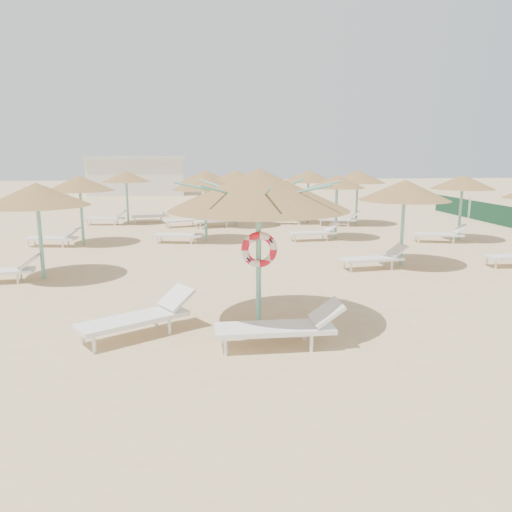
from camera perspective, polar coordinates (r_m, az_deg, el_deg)
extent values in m
plane|color=#CDB47D|center=(10.51, -0.61, -7.82)|extent=(120.00, 120.00, 0.00)
cylinder|color=#67B4A2|center=(10.06, 0.30, -0.73)|extent=(0.11, 0.11, 2.69)
cone|color=olive|center=(9.85, 0.31, 7.64)|extent=(3.59, 3.59, 0.81)
cylinder|color=#67B4A2|center=(9.87, 0.31, 6.07)|extent=(0.20, 0.20, 0.12)
cylinder|color=#67B4A2|center=(9.99, 5.05, 7.43)|extent=(1.62, 0.04, 0.41)
cylinder|color=#67B4A2|center=(10.52, 3.08, 7.66)|extent=(1.18, 1.18, 0.41)
cylinder|color=#67B4A2|center=(10.67, -0.26, 7.73)|extent=(0.04, 1.62, 0.41)
cylinder|color=#67B4A2|center=(10.38, -3.34, 7.61)|extent=(1.18, 1.18, 0.41)
cylinder|color=#67B4A2|center=(9.78, -4.54, 7.35)|extent=(1.62, 0.04, 0.41)
cylinder|color=#67B4A2|center=(9.22, -2.86, 7.11)|extent=(1.18, 1.18, 0.41)
cylinder|color=#67B4A2|center=(9.04, 0.98, 7.03)|extent=(0.04, 1.62, 0.41)
cylinder|color=#67B4A2|center=(9.37, 4.34, 7.17)|extent=(1.18, 1.18, 0.41)
torus|color=red|center=(9.91, 0.37, 0.73)|extent=(0.73, 0.15, 0.73)
cylinder|color=white|center=(9.49, -18.01, -9.60)|extent=(0.07, 0.07, 0.31)
cylinder|color=white|center=(9.98, -19.18, -8.61)|extent=(0.07, 0.07, 0.31)
cylinder|color=white|center=(10.07, -9.87, -7.94)|extent=(0.07, 0.07, 0.31)
cylinder|color=white|center=(10.54, -11.37, -7.10)|extent=(0.07, 0.07, 0.31)
cube|color=white|center=(9.98, -13.83, -7.06)|extent=(2.18, 1.71, 0.09)
cube|color=white|center=(10.31, -9.08, -4.69)|extent=(0.82, 0.86, 0.41)
cylinder|color=white|center=(8.92, -3.51, -10.37)|extent=(0.07, 0.07, 0.32)
cylinder|color=white|center=(9.45, -3.73, -9.08)|extent=(0.07, 0.07, 0.32)
cylinder|color=white|center=(9.13, 6.35, -9.89)|extent=(0.07, 0.07, 0.32)
cylinder|color=white|center=(9.65, 5.57, -8.67)|extent=(0.07, 0.07, 0.32)
cube|color=white|center=(9.21, 2.11, -8.28)|extent=(2.17, 0.71, 0.09)
cube|color=white|center=(9.31, 8.08, -6.37)|extent=(0.56, 0.69, 0.42)
cylinder|color=#67B4A2|center=(15.32, -23.41, 1.83)|extent=(0.11, 0.11, 2.30)
cone|color=olive|center=(15.18, -23.79, 6.47)|extent=(2.86, 2.86, 0.64)
cylinder|color=#67B4A2|center=(15.20, -23.71, 5.55)|extent=(0.20, 0.20, 0.12)
cylinder|color=white|center=(15.14, -25.59, -2.37)|extent=(0.06, 0.06, 0.28)
cylinder|color=white|center=(15.61, -25.27, -1.94)|extent=(0.06, 0.06, 0.28)
cube|color=white|center=(15.23, -24.45, -0.57)|extent=(0.56, 0.66, 0.36)
cylinder|color=#67B4A2|center=(20.69, -19.30, 4.44)|extent=(0.11, 0.11, 2.30)
cone|color=olive|center=(20.59, -19.53, 7.86)|extent=(2.61, 2.61, 0.59)
cylinder|color=#67B4A2|center=(20.60, -19.48, 7.20)|extent=(0.20, 0.20, 0.12)
cylinder|color=white|center=(20.85, -24.59, 1.28)|extent=(0.06, 0.06, 0.28)
cylinder|color=white|center=(21.28, -23.97, 1.52)|extent=(0.06, 0.06, 0.28)
cylinder|color=white|center=(20.25, -21.21, 1.27)|extent=(0.06, 0.06, 0.28)
cylinder|color=white|center=(20.70, -20.64, 1.52)|extent=(0.06, 0.06, 0.28)
cube|color=white|center=(20.68, -22.35, 1.89)|extent=(1.98, 0.95, 0.08)
cube|color=white|center=(20.29, -20.24, 2.56)|extent=(0.59, 0.68, 0.36)
cylinder|color=#67B4A2|center=(26.30, -14.49, 6.11)|extent=(0.11, 0.11, 2.30)
cone|color=olive|center=(26.22, -14.63, 8.79)|extent=(2.39, 2.39, 0.54)
cylinder|color=#67B4A2|center=(26.23, -14.60, 8.29)|extent=(0.20, 0.20, 0.12)
cylinder|color=white|center=(26.19, -18.72, 3.62)|extent=(0.06, 0.06, 0.28)
cylinder|color=white|center=(26.66, -18.38, 3.77)|extent=(0.06, 0.06, 0.28)
cylinder|color=white|center=(25.79, -15.87, 3.68)|extent=(0.06, 0.06, 0.28)
cylinder|color=white|center=(26.26, -15.58, 3.83)|extent=(0.06, 0.06, 0.28)
cube|color=white|center=(26.16, -16.91, 4.12)|extent=(1.96, 0.85, 0.08)
cube|color=white|center=(25.89, -15.13, 4.69)|extent=(0.56, 0.66, 0.36)
cylinder|color=white|center=(26.32, -13.67, 3.94)|extent=(0.06, 0.06, 0.28)
cylinder|color=white|center=(26.81, -13.68, 4.08)|extent=(0.06, 0.06, 0.28)
cylinder|color=white|center=(26.36, -10.73, 4.08)|extent=(0.06, 0.06, 0.28)
cylinder|color=white|center=(26.86, -10.79, 4.21)|extent=(0.06, 0.06, 0.28)
cube|color=white|center=(26.56, -11.96, 4.48)|extent=(1.96, 0.85, 0.08)
cube|color=white|center=(26.58, -10.15, 5.07)|extent=(0.56, 0.66, 0.36)
cylinder|color=#67B4A2|center=(20.40, -5.75, 4.94)|extent=(0.11, 0.11, 2.30)
cone|color=olive|center=(20.30, -5.83, 8.42)|extent=(2.68, 2.68, 0.60)
cylinder|color=#67B4A2|center=(20.31, -5.81, 7.74)|extent=(0.20, 0.20, 0.12)
cylinder|color=white|center=(20.13, -11.18, 1.78)|extent=(0.06, 0.06, 0.28)
cylinder|color=white|center=(20.61, -10.78, 2.02)|extent=(0.06, 0.06, 0.28)
cylinder|color=white|center=(19.78, -7.44, 1.73)|extent=(0.06, 0.06, 0.28)
cylinder|color=white|center=(20.26, -7.12, 1.98)|extent=(0.06, 0.06, 0.28)
cube|color=white|center=(20.12, -8.81, 2.38)|extent=(1.99, 1.03, 0.08)
cube|color=white|center=(19.89, -6.46, 3.04)|extent=(0.61, 0.69, 0.36)
cylinder|color=#67B4A2|center=(24.95, -5.76, 6.14)|extent=(0.11, 0.11, 2.30)
cone|color=olive|center=(24.87, -5.82, 9.00)|extent=(2.80, 2.80, 0.63)
cylinder|color=#67B4A2|center=(24.88, -5.81, 8.44)|extent=(0.20, 0.20, 0.12)
cylinder|color=white|center=(24.20, -9.87, 3.46)|extent=(0.06, 0.06, 0.28)
cylinder|color=white|center=(24.68, -10.20, 3.60)|extent=(0.06, 0.06, 0.28)
cylinder|color=white|center=(24.61, -6.85, 3.68)|extent=(0.06, 0.06, 0.28)
cylinder|color=white|center=(25.08, -7.23, 3.82)|extent=(0.06, 0.06, 0.28)
cube|color=white|center=(24.65, -8.26, 4.07)|extent=(2.00, 1.21, 0.08)
cube|color=white|center=(24.89, -6.41, 4.75)|extent=(0.66, 0.73, 0.36)
cylinder|color=#67B4A2|center=(16.40, 16.38, 2.90)|extent=(0.11, 0.11, 2.30)
cone|color=olive|center=(16.26, 16.63, 7.24)|extent=(2.82, 2.82, 0.63)
cylinder|color=#67B4A2|center=(16.28, 16.58, 6.38)|extent=(0.20, 0.20, 0.12)
cylinder|color=white|center=(15.24, 10.80, -1.33)|extent=(0.06, 0.06, 0.28)
cylinder|color=white|center=(15.69, 10.05, -0.93)|extent=(0.06, 0.06, 0.28)
cylinder|color=white|center=(15.84, 15.25, -1.04)|extent=(0.06, 0.06, 0.28)
cylinder|color=white|center=(16.27, 14.41, -0.67)|extent=(0.06, 0.06, 0.28)
cube|color=white|center=(15.77, 13.10, -0.33)|extent=(1.96, 0.84, 0.08)
cube|color=white|center=(16.12, 15.84, 0.66)|extent=(0.55, 0.65, 0.36)
cylinder|color=#67B4A2|center=(21.12, 9.14, 5.08)|extent=(0.11, 0.11, 2.30)
cone|color=olive|center=(21.02, 9.25, 8.40)|extent=(2.31, 2.31, 0.52)
cylinder|color=#67B4A2|center=(21.04, 9.23, 7.78)|extent=(0.20, 0.20, 0.12)
cylinder|color=white|center=(20.13, 4.48, 1.96)|extent=(0.06, 0.06, 0.28)
cylinder|color=white|center=(20.60, 4.09, 2.19)|extent=(0.06, 0.06, 0.28)
cylinder|color=white|center=(20.55, 8.09, 2.08)|extent=(0.06, 0.06, 0.28)
cylinder|color=white|center=(21.01, 7.63, 2.30)|extent=(0.06, 0.06, 0.28)
cube|color=white|center=(20.57, 6.43, 2.64)|extent=(1.95, 0.78, 0.08)
cube|color=white|center=(20.82, 8.67, 3.36)|extent=(0.53, 0.64, 0.36)
cylinder|color=#67B4A2|center=(25.93, 5.97, 6.34)|extent=(0.11, 0.11, 2.30)
cone|color=olive|center=(25.84, 6.03, 9.08)|extent=(2.67, 2.67, 0.60)
cylinder|color=#67B4A2|center=(25.85, 6.02, 8.55)|extent=(0.20, 0.20, 0.12)
cylinder|color=white|center=(25.24, 1.85, 3.95)|extent=(0.06, 0.06, 0.28)
cylinder|color=white|center=(25.73, 1.95, 4.10)|extent=(0.06, 0.06, 0.28)
cylinder|color=white|center=(25.15, 4.92, 3.89)|extent=(0.06, 0.06, 0.28)
cylinder|color=white|center=(25.65, 4.97, 4.03)|extent=(0.06, 0.06, 0.28)
cube|color=white|center=(25.40, 3.71, 4.39)|extent=(1.99, 1.06, 0.08)
cube|color=white|center=(25.34, 5.64, 4.89)|extent=(0.62, 0.70, 0.36)
cylinder|color=white|center=(17.11, 25.73, -0.88)|extent=(0.06, 0.06, 0.28)
cylinder|color=white|center=(17.53, 24.89, -0.53)|extent=(0.06, 0.06, 0.28)
cylinder|color=#67B4A2|center=(22.10, 22.31, 4.64)|extent=(0.11, 0.11, 2.30)
cone|color=olive|center=(22.01, 22.56, 7.83)|extent=(2.52, 2.52, 0.57)
cylinder|color=#67B4A2|center=(22.02, 22.51, 7.22)|extent=(0.20, 0.20, 0.12)
cylinder|color=white|center=(20.96, 18.07, 1.81)|extent=(0.06, 0.06, 0.28)
cylinder|color=white|center=(21.44, 17.81, 2.03)|extent=(0.06, 0.06, 0.28)
cylinder|color=white|center=(21.27, 21.63, 1.70)|extent=(0.06, 0.06, 0.28)
cylinder|color=white|center=(21.74, 21.30, 1.92)|extent=(0.06, 0.06, 0.28)
cube|color=white|center=(21.34, 20.08, 2.33)|extent=(1.99, 1.05, 0.08)
cube|color=white|center=(21.52, 22.32, 2.89)|extent=(0.61, 0.70, 0.36)
cylinder|color=#67B4A2|center=(25.67, 11.44, 6.13)|extent=(0.11, 0.11, 2.30)
cone|color=olive|center=(25.59, 11.55, 8.90)|extent=(2.75, 2.75, 0.62)
cylinder|color=#67B4A2|center=(25.60, 11.53, 8.35)|extent=(0.20, 0.20, 0.12)
cylinder|color=white|center=(24.87, 7.38, 3.75)|extent=(0.06, 0.06, 0.28)
cylinder|color=white|center=(25.36, 7.46, 3.90)|extent=(0.06, 0.06, 0.28)
cylinder|color=white|center=(24.82, 10.49, 3.63)|extent=(0.06, 0.06, 0.28)
cylinder|color=white|center=(25.31, 10.51, 3.78)|extent=(0.06, 0.06, 0.28)
cube|color=white|center=(25.06, 9.26, 4.16)|extent=(2.00, 1.18, 0.08)
cube|color=white|center=(25.01, 11.23, 4.64)|extent=(0.65, 0.72, 0.36)
cylinder|color=#67B4A2|center=(24.59, -2.31, 6.11)|extent=(0.11, 0.11, 2.30)
cone|color=olive|center=(24.50, -2.34, 9.02)|extent=(2.88, 2.88, 0.65)
cylinder|color=#67B4A2|center=(24.51, -2.33, 8.44)|extent=(0.20, 0.20, 0.12)
cylinder|color=white|center=(23.73, -6.38, 3.40)|extent=(0.06, 0.06, 0.28)
cylinder|color=white|center=(24.19, -6.80, 3.54)|extent=(0.06, 0.06, 0.28)
cylinder|color=white|center=(24.22, -3.38, 3.61)|extent=(0.06, 0.06, 0.28)
cylinder|color=white|center=(24.68, -3.84, 3.76)|extent=(0.06, 0.06, 0.28)
cube|color=white|center=(24.22, -4.82, 4.02)|extent=(2.00, 1.22, 0.08)
cube|color=white|center=(24.51, -2.98, 4.70)|extent=(0.66, 0.73, 0.36)
cube|color=silver|center=(45.17, -13.39, 8.75)|extent=(8.00, 4.00, 3.00)
cube|color=beige|center=(45.12, -13.48, 10.81)|extent=(8.40, 4.40, 0.25)
cube|color=#174733|center=(28.39, 25.26, 4.44)|extent=(0.08, 3.80, 1.00)
cube|color=#174733|center=(31.83, 21.45, 5.40)|extent=(0.08, 3.80, 1.00)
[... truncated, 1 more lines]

